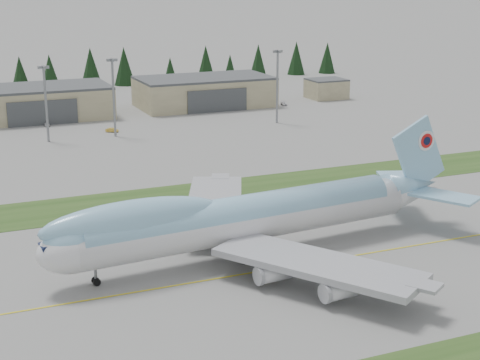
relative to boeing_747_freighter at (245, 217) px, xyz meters
name	(u,v)px	position (x,y,z in m)	size (l,w,h in m)	color
ground	(263,271)	(0.08, -7.47, -7.01)	(7000.00, 7000.00, 0.00)	slate
grass_strip_far	(177,197)	(0.08, 37.53, -7.01)	(400.00, 18.00, 0.08)	#284619
taxiway_line_main	(263,271)	(0.08, -7.47, -7.01)	(400.00, 0.40, 0.02)	gold
boeing_747_freighter	(245,217)	(0.00, 0.00, 0.00)	(80.78, 69.46, 21.26)	silver
hangar_center	(37,102)	(-14.92, 142.43, -1.62)	(48.00, 26.60, 10.80)	gray
hangar_right	(204,92)	(45.08, 142.43, -1.62)	(48.00, 26.60, 10.80)	gray
control_shed	(326,89)	(95.08, 140.53, -3.21)	(14.00, 12.00, 7.60)	gray
service_vehicle_a	(47,126)	(-14.15, 127.40, -7.01)	(1.39, 3.45, 1.18)	silver
service_vehicle_b	(112,132)	(2.87, 110.21, -7.01)	(1.39, 3.95, 1.30)	gold
service_vehicle_c	(284,105)	(72.72, 132.53, -7.01)	(1.81, 4.46, 1.29)	#B3B2B7
conifer_belt	(78,70)	(11.09, 205.55, 0.38)	(275.54, 15.33, 16.77)	black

